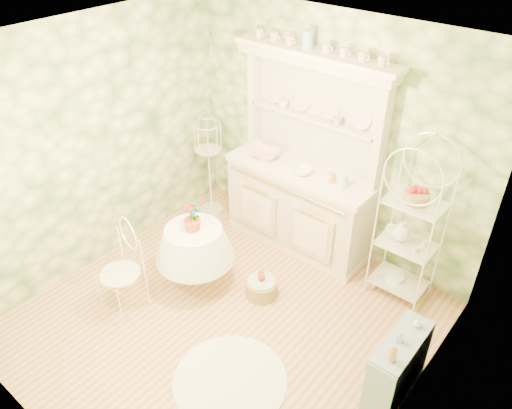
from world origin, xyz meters
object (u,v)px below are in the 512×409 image
Objects in this scene: bakers_rack at (411,221)px; cafe_chair at (121,276)px; side_shelf at (398,365)px; round_table at (196,260)px; floor_basket at (261,286)px; birdcage_stand at (209,164)px; kitchen_dresser at (301,158)px.

cafe_chair is (-2.06, -1.98, -0.53)m from bakers_rack.
round_table is (-2.29, -0.11, -0.01)m from side_shelf.
bakers_rack is 2.91m from cafe_chair.
cafe_chair is 2.18× the size of floor_basket.
birdcage_stand is at bearing 155.25° from side_shelf.
birdcage_stand is at bearing -177.15° from bakers_rack.
cafe_chair reaches higher than floor_basket.
side_shelf is at bearing -32.03° from kitchen_dresser.
cafe_chair is (-0.30, -0.74, 0.11)m from round_table.
kitchen_dresser is 1.59m from round_table.
bakers_rack is 1.33× the size of birdcage_stand.
cafe_chair is at bearing -133.31° from floor_basket.
bakers_rack is at bearing -1.54° from kitchen_dresser.
floor_basket is at bearing -75.77° from kitchen_dresser.
floor_basket is (1.50, -0.81, -0.58)m from birdcage_stand.
round_table is 1.61× the size of floor_basket.
round_table is at bearing 78.88° from cafe_chair.
kitchen_dresser is at bearing 71.86° from round_table.
birdcage_stand reaches higher than round_table.
kitchen_dresser is 1.22× the size of bakers_rack.
floor_basket is (-1.62, 0.18, -0.19)m from side_shelf.
side_shelf is at bearing 29.14° from cafe_chair.
bakers_rack reaches higher than floor_basket.
floor_basket is (0.25, -0.99, -1.02)m from kitchen_dresser.
kitchen_dresser is 1.34m from birdcage_stand.
birdcage_stand is 3.71× the size of floor_basket.
side_shelf reaches higher than floor_basket.
bakers_rack is 1.67m from floor_basket.
floor_basket is at bearing 57.57° from cafe_chair.
side_shelf is 0.52× the size of birdcage_stand.
floor_basket is at bearing 166.53° from side_shelf.
kitchen_dresser reaches higher than round_table.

